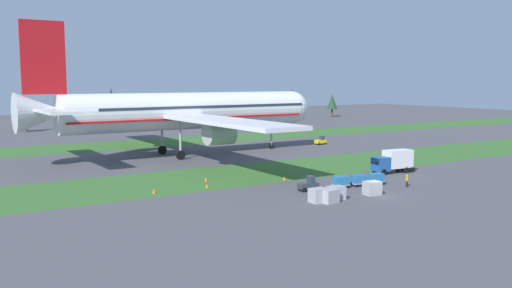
{
  "coord_description": "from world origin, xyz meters",
  "views": [
    {
      "loc": [
        -48.16,
        -48.1,
        14.37
      ],
      "look_at": [
        -1.98,
        26.51,
        4.0
      ],
      "focal_mm": 37.45,
      "sensor_mm": 36.0,
      "label": 1
    }
  ],
  "objects_px": {
    "taxiway_marker_1": "(284,178)",
    "taxiway_marker_3": "(207,186)",
    "cargo_dolly_third": "(376,178)",
    "ground_crew_marshaller": "(383,167)",
    "taxiway_marker_2": "(154,191)",
    "uld_container_0": "(329,196)",
    "baggage_tug": "(309,185)",
    "uld_container_3": "(372,188)",
    "taxiway_marker_0": "(206,179)",
    "catering_truck": "(393,161)",
    "airliner": "(183,111)",
    "pushback_tractor": "(321,141)",
    "cargo_dolly_second": "(359,179)",
    "cargo_dolly_lead": "(341,181)",
    "uld_container_1": "(318,195)",
    "ground_crew_loader": "(407,180)",
    "uld_container_2": "(336,193)"
  },
  "relations": [
    {
      "from": "taxiway_marker_1",
      "to": "cargo_dolly_second",
      "type": "bearing_deg",
      "value": -55.77
    },
    {
      "from": "cargo_dolly_second",
      "to": "taxiway_marker_0",
      "type": "distance_m",
      "value": 21.66
    },
    {
      "from": "ground_crew_marshaller",
      "to": "taxiway_marker_2",
      "type": "distance_m",
      "value": 36.56
    },
    {
      "from": "cargo_dolly_third",
      "to": "uld_container_3",
      "type": "relative_size",
      "value": 1.19
    },
    {
      "from": "taxiway_marker_1",
      "to": "taxiway_marker_3",
      "type": "bearing_deg",
      "value": 175.39
    },
    {
      "from": "cargo_dolly_lead",
      "to": "pushback_tractor",
      "type": "distance_m",
      "value": 49.71
    },
    {
      "from": "taxiway_marker_3",
      "to": "baggage_tug",
      "type": "bearing_deg",
      "value": -40.94
    },
    {
      "from": "catering_truck",
      "to": "baggage_tug",
      "type": "bearing_deg",
      "value": 107.46
    },
    {
      "from": "baggage_tug",
      "to": "ground_crew_loader",
      "type": "distance_m",
      "value": 13.88
    },
    {
      "from": "uld_container_0",
      "to": "pushback_tractor",
      "type": "bearing_deg",
      "value": 52.35
    },
    {
      "from": "uld_container_3",
      "to": "taxiway_marker_3",
      "type": "distance_m",
      "value": 21.92
    },
    {
      "from": "ground_crew_loader",
      "to": "uld_container_2",
      "type": "relative_size",
      "value": 0.87
    },
    {
      "from": "catering_truck",
      "to": "taxiway_marker_3",
      "type": "bearing_deg",
      "value": 86.44
    },
    {
      "from": "ground_crew_marshaller",
      "to": "taxiway_marker_0",
      "type": "distance_m",
      "value": 28.17
    },
    {
      "from": "ground_crew_marshaller",
      "to": "taxiway_marker_0",
      "type": "relative_size",
      "value": 2.66
    },
    {
      "from": "airliner",
      "to": "taxiway_marker_2",
      "type": "relative_size",
      "value": 114.58
    },
    {
      "from": "cargo_dolly_third",
      "to": "uld_container_0",
      "type": "xyz_separation_m",
      "value": [
        -12.83,
        -5.38,
        -0.12
      ]
    },
    {
      "from": "taxiway_marker_0",
      "to": "baggage_tug",
      "type": "bearing_deg",
      "value": -57.11
    },
    {
      "from": "pushback_tractor",
      "to": "ground_crew_marshaller",
      "type": "xyz_separation_m",
      "value": [
        -15.43,
        -34.92,
        0.13
      ]
    },
    {
      "from": "cargo_dolly_lead",
      "to": "uld_container_1",
      "type": "relative_size",
      "value": 1.19
    },
    {
      "from": "ground_crew_marshaller",
      "to": "uld_container_2",
      "type": "bearing_deg",
      "value": -22.04
    },
    {
      "from": "cargo_dolly_second",
      "to": "ground_crew_marshaller",
      "type": "bearing_deg",
      "value": -53.48
    },
    {
      "from": "uld_container_0",
      "to": "taxiway_marker_1",
      "type": "bearing_deg",
      "value": 75.57
    },
    {
      "from": "cargo_dolly_third",
      "to": "uld_container_0",
      "type": "bearing_deg",
      "value": 119.97
    },
    {
      "from": "baggage_tug",
      "to": "cargo_dolly_lead",
      "type": "relative_size",
      "value": 1.16
    },
    {
      "from": "pushback_tractor",
      "to": "ground_crew_loader",
      "type": "relative_size",
      "value": 1.51
    },
    {
      "from": "taxiway_marker_1",
      "to": "cargo_dolly_third",
      "type": "bearing_deg",
      "value": -46.18
    },
    {
      "from": "taxiway_marker_3",
      "to": "ground_crew_marshaller",
      "type": "bearing_deg",
      "value": -8.1
    },
    {
      "from": "cargo_dolly_lead",
      "to": "ground_crew_loader",
      "type": "height_order",
      "value": "ground_crew_loader"
    },
    {
      "from": "uld_container_0",
      "to": "uld_container_2",
      "type": "height_order",
      "value": "uld_container_2"
    },
    {
      "from": "uld_container_1",
      "to": "pushback_tractor",
      "type": "bearing_deg",
      "value": 51.11
    },
    {
      "from": "cargo_dolly_second",
      "to": "uld_container_0",
      "type": "distance_m",
      "value": 11.5
    },
    {
      "from": "pushback_tractor",
      "to": "ground_crew_loader",
      "type": "distance_m",
      "value": 49.47
    },
    {
      "from": "catering_truck",
      "to": "airliner",
      "type": "bearing_deg",
      "value": 35.65
    },
    {
      "from": "cargo_dolly_lead",
      "to": "taxiway_marker_0",
      "type": "relative_size",
      "value": 3.62
    },
    {
      "from": "taxiway_marker_2",
      "to": "catering_truck",
      "type": "bearing_deg",
      "value": -7.69
    },
    {
      "from": "catering_truck",
      "to": "taxiway_marker_3",
      "type": "xyz_separation_m",
      "value": [
        -30.18,
        4.89,
        -1.71
      ]
    },
    {
      "from": "airliner",
      "to": "taxiway_marker_3",
      "type": "bearing_deg",
      "value": -19.49
    },
    {
      "from": "uld_container_1",
      "to": "uld_container_2",
      "type": "bearing_deg",
      "value": 1.45
    },
    {
      "from": "uld_container_0",
      "to": "taxiway_marker_1",
      "type": "xyz_separation_m",
      "value": [
        3.8,
        14.79,
        -0.54
      ]
    },
    {
      "from": "uld_container_3",
      "to": "baggage_tug",
      "type": "bearing_deg",
      "value": 130.47
    },
    {
      "from": "catering_truck",
      "to": "pushback_tractor",
      "type": "relative_size",
      "value": 2.72
    },
    {
      "from": "cargo_dolly_lead",
      "to": "taxiway_marker_3",
      "type": "xyz_separation_m",
      "value": [
        -15.39,
        9.66,
        -0.67
      ]
    },
    {
      "from": "ground_crew_marshaller",
      "to": "uld_container_1",
      "type": "height_order",
      "value": "ground_crew_marshaller"
    },
    {
      "from": "airliner",
      "to": "uld_container_1",
      "type": "distance_m",
      "value": 45.86
    },
    {
      "from": "ground_crew_marshaller",
      "to": "taxiway_marker_2",
      "type": "height_order",
      "value": "ground_crew_marshaller"
    },
    {
      "from": "baggage_tug",
      "to": "uld_container_3",
      "type": "bearing_deg",
      "value": -132.3
    },
    {
      "from": "catering_truck",
      "to": "uld_container_3",
      "type": "distance_m",
      "value": 17.82
    },
    {
      "from": "catering_truck",
      "to": "cargo_dolly_second",
      "type": "bearing_deg",
      "value": 118.96
    },
    {
      "from": "cargo_dolly_third",
      "to": "uld_container_2",
      "type": "distance_m",
      "value": 11.99
    }
  ]
}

